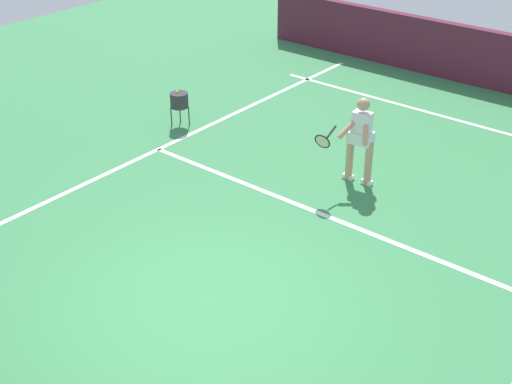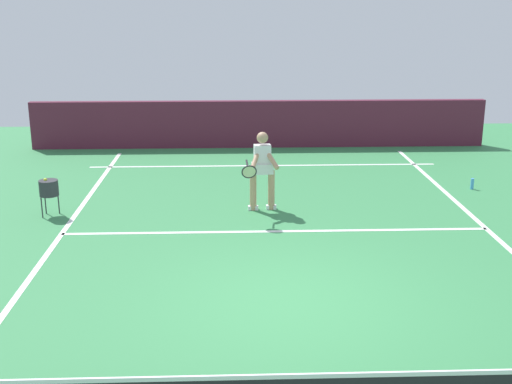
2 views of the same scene
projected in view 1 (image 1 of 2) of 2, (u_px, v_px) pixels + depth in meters
The scene contains 7 objects.
ground_plane at pixel (203, 302), 9.32m from camera, with size 26.53×26.53×0.00m, color #38844C.
court_back_wall at pixel (504, 63), 15.68m from camera, with size 12.60×0.24×1.30m, color #561E33.
baseline_marking at pixel (457, 120), 14.51m from camera, with size 8.60×0.10×0.01m, color white.
service_line_marking at pixel (324, 215), 11.23m from camera, with size 7.60×0.10×0.01m, color white.
sideline_right_marking at pixel (32, 209), 11.40m from camera, with size 0.10×18.40×0.01m, color white.
tennis_player at pixel (360, 138), 11.78m from camera, with size 0.74×0.98×1.55m.
ball_hopper at pixel (179, 100), 14.02m from camera, with size 0.36×0.36×0.74m.
Camera 1 is at (-5.21, 5.29, 5.86)m, focal length 49.30 mm.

